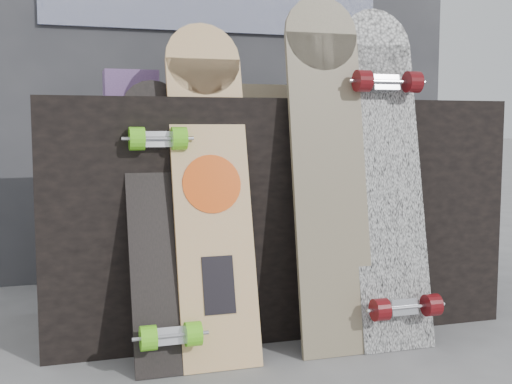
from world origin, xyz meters
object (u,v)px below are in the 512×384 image
object	(u,v)px
longboard_cascadia	(387,169)
skateboard_dark	(161,218)
longboard_celtic	(328,161)
longboard_geisha	(211,180)
vendor_table	(266,210)

from	to	relation	value
longboard_cascadia	skateboard_dark	world-z (taller)	longboard_cascadia
longboard_celtic	skateboard_dark	bearing A→B (deg)	178.12
skateboard_dark	longboard_geisha	bearing A→B (deg)	5.96
vendor_table	longboard_geisha	xyz separation A→B (m)	(-0.28, -0.34, 0.15)
longboard_geisha	longboard_celtic	bearing A→B (deg)	-5.18
vendor_table	longboard_celtic	world-z (taller)	longboard_celtic
longboard_geisha	vendor_table	bearing A→B (deg)	49.93
longboard_celtic	skateboard_dark	world-z (taller)	longboard_celtic
vendor_table	longboard_cascadia	bearing A→B (deg)	-52.40
vendor_table	longboard_cascadia	xyz separation A→B (m)	(0.29, -0.38, 0.17)
longboard_geisha	longboard_cascadia	distance (m)	0.58
vendor_table	longboard_celtic	xyz separation A→B (m)	(0.09, -0.37, 0.20)
vendor_table	skateboard_dark	distance (m)	0.57
longboard_celtic	skateboard_dark	distance (m)	0.56
skateboard_dark	longboard_celtic	bearing A→B (deg)	-1.88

